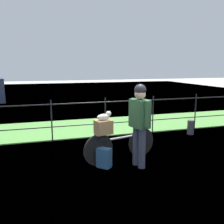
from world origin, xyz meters
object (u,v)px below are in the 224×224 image
at_px(cyclist_person, 140,118).
at_px(mooring_bollard, 191,127).
at_px(bicycle_main, 120,145).
at_px(terrier_dog, 104,116).
at_px(backpack_on_paving, 104,158).
at_px(wooden_crate, 103,127).

distance_m(cyclist_person, mooring_bollard, 3.11).
bearing_deg(bicycle_main, terrier_dog, -166.70).
relative_size(backpack_on_paving, mooring_bollard, 0.94).
height_order(bicycle_main, wooden_crate, wooden_crate).
relative_size(bicycle_main, wooden_crate, 5.19).
distance_m(wooden_crate, cyclist_person, 0.76).
relative_size(bicycle_main, terrier_dog, 5.28).
bearing_deg(wooden_crate, cyclist_person, -24.81).
distance_m(terrier_dog, backpack_on_paving, 0.84).
bearing_deg(mooring_bollard, wooden_crate, -154.71).
height_order(terrier_dog, mooring_bollard, terrier_dog).
xyz_separation_m(bicycle_main, wooden_crate, (-0.39, -0.09, 0.45)).
height_order(wooden_crate, mooring_bollard, wooden_crate).
xyz_separation_m(bicycle_main, cyclist_person, (0.27, -0.40, 0.65)).
bearing_deg(terrier_dog, cyclist_person, -26.04).
height_order(backpack_on_paving, mooring_bollard, mooring_bollard).
bearing_deg(cyclist_person, bicycle_main, 123.97).
height_order(wooden_crate, terrier_dog, terrier_dog).
bearing_deg(cyclist_person, backpack_on_paving, 167.31).
xyz_separation_m(cyclist_person, backpack_on_paving, (-0.69, 0.16, -0.80)).
bearing_deg(backpack_on_paving, bicycle_main, 74.18).
height_order(cyclist_person, backpack_on_paving, cyclist_person).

